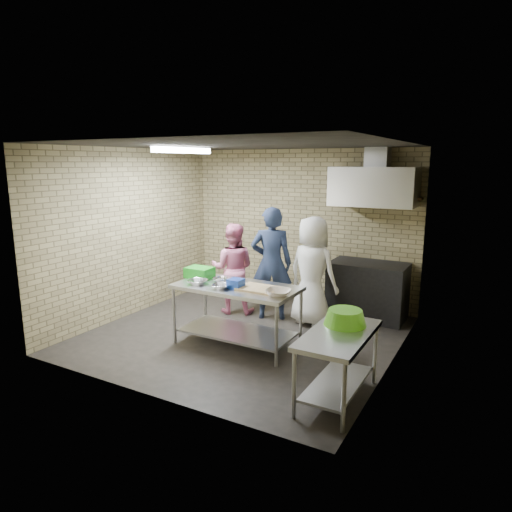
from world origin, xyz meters
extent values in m
plane|color=black|center=(0.00, 0.00, 0.00)|extent=(4.20, 4.20, 0.00)
plane|color=black|center=(0.00, 0.00, 2.70)|extent=(4.20, 4.20, 0.00)
cube|color=tan|center=(0.00, 2.00, 1.35)|extent=(4.20, 0.06, 2.70)
cube|color=tan|center=(0.00, -2.00, 1.35)|extent=(4.20, 0.06, 2.70)
cube|color=tan|center=(-2.10, 0.00, 1.35)|extent=(0.06, 4.00, 2.70)
cube|color=tan|center=(2.10, 0.00, 1.35)|extent=(0.06, 4.00, 2.70)
cube|color=silver|center=(0.10, -0.34, 0.42)|extent=(1.68, 0.84, 0.84)
cube|color=silver|center=(1.80, -1.10, 0.38)|extent=(0.60, 1.20, 0.75)
cube|color=black|center=(1.35, 1.65, 0.45)|extent=(1.20, 0.70, 0.90)
cube|color=silver|center=(1.35, 1.70, 2.10)|extent=(1.30, 0.60, 0.60)
cube|color=#A5A8AD|center=(1.35, 1.85, 2.55)|extent=(0.35, 0.30, 0.30)
cube|color=#3F2B19|center=(1.65, 1.89, 1.92)|extent=(0.80, 0.20, 0.04)
cube|color=white|center=(-1.00, 0.00, 2.64)|extent=(0.10, 1.25, 0.08)
cube|color=green|center=(-0.60, -0.22, 0.91)|extent=(0.37, 0.28, 0.15)
cube|color=#173EB1|center=(0.15, -0.44, 0.90)|extent=(0.19, 0.19, 0.12)
cube|color=#D9BC7D|center=(0.45, -0.36, 0.85)|extent=(0.51, 0.39, 0.03)
imported|color=silver|center=(-0.40, -0.54, 0.87)|extent=(0.31, 0.31, 0.06)
imported|color=silver|center=(-0.20, -0.29, 0.87)|extent=(0.23, 0.23, 0.06)
imported|color=silver|center=(0.00, -0.56, 0.87)|extent=(0.28, 0.28, 0.06)
imported|color=beige|center=(0.80, -0.49, 0.88)|extent=(0.38, 0.38, 0.08)
cylinder|color=#B22619|center=(1.40, 1.89, 2.03)|extent=(0.07, 0.07, 0.18)
cylinder|color=green|center=(1.80, 1.89, 2.02)|extent=(0.06, 0.06, 0.15)
imported|color=black|center=(0.01, 0.87, 0.90)|extent=(0.78, 0.66, 1.80)
imported|color=pink|center=(-0.68, 0.82, 0.75)|extent=(0.89, 0.80, 1.50)
imported|color=white|center=(0.68, 0.92, 0.84)|extent=(0.92, 0.70, 1.68)
camera|label=1|loc=(3.20, -5.38, 2.47)|focal=31.86mm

